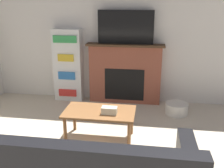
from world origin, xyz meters
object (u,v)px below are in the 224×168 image
at_px(bookshelf, 68,65).
at_px(storage_basket, 177,108).
at_px(tv, 126,27).
at_px(fireplace, 125,73).
at_px(coffee_table, 100,114).

xyz_separation_m(bookshelf, storage_basket, (2.18, -0.45, -0.63)).
height_order(tv, storage_basket, tv).
relative_size(fireplace, coffee_table, 1.47).
relative_size(fireplace, storage_basket, 3.69).
bearing_deg(fireplace, coffee_table, -97.64).
relative_size(fireplace, tv, 1.43).
bearing_deg(fireplace, tv, -90.00).
height_order(fireplace, storage_basket, fireplace).
xyz_separation_m(tv, bookshelf, (-1.16, -0.00, -0.78)).
bearing_deg(coffee_table, fireplace, 82.36).
xyz_separation_m(coffee_table, storage_basket, (1.23, 1.11, -0.30)).
bearing_deg(fireplace, bookshelf, -178.94).
height_order(bookshelf, storage_basket, bookshelf).
relative_size(tv, bookshelf, 0.73).
bearing_deg(bookshelf, tv, 0.07).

